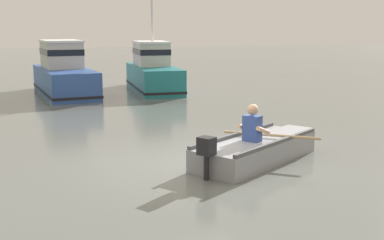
# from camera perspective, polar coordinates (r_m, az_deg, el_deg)

# --- Properties ---
(ground_plane) EXTENTS (120.00, 120.00, 0.00)m
(ground_plane) POSITION_cam_1_polar(r_m,az_deg,el_deg) (10.18, 0.72, -4.84)
(ground_plane) COLOR slate
(rowboat_with_person) EXTENTS (3.47, 2.44, 1.19)m
(rowboat_with_person) POSITION_cam_1_polar(r_m,az_deg,el_deg) (10.37, 7.41, -3.20)
(rowboat_with_person) COLOR gray
(rowboat_with_person) RESTS_ON ground
(moored_boat_blue) EXTENTS (1.91, 5.48, 2.17)m
(moored_boat_blue) POSITION_cam_1_polar(r_m,az_deg,el_deg) (21.11, -14.28, 5.04)
(moored_boat_blue) COLOR #2D519E
(moored_boat_blue) RESTS_ON ground
(moored_boat_teal) EXTENTS (2.38, 5.41, 5.03)m
(moored_boat_teal) POSITION_cam_1_polar(r_m,az_deg,el_deg) (21.91, -4.45, 5.46)
(moored_boat_teal) COLOR #1E727A
(moored_boat_teal) RESTS_ON ground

